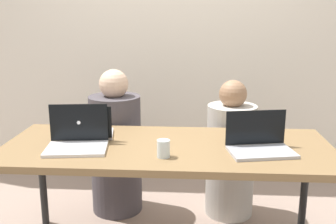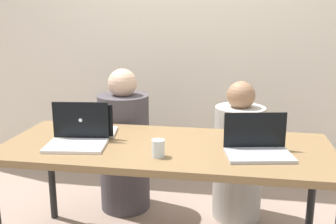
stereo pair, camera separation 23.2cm
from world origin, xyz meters
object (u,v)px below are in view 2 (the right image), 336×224
(person_on_right, at_px, (238,158))
(water_glass_center, at_px, (158,149))
(laptop_front_left, at_px, (78,136))
(person_on_left, at_px, (124,148))
(laptop_back_left, at_px, (91,128))
(laptop_front_right, at_px, (258,146))

(person_on_right, relative_size, water_glass_center, 10.84)
(person_on_right, distance_m, laptop_front_left, 1.21)
(person_on_left, xyz_separation_m, laptop_back_left, (-0.07, -0.49, 0.30))
(laptop_front_left, relative_size, laptop_back_left, 1.09)
(person_on_right, xyz_separation_m, laptop_front_right, (0.09, -0.67, 0.33))
(laptop_front_right, bearing_deg, water_glass_center, -177.66)
(laptop_front_right, bearing_deg, person_on_left, 133.44)
(person_on_left, relative_size, water_glass_center, 11.57)
(person_on_right, relative_size, laptop_back_left, 3.08)
(laptop_back_left, bearing_deg, person_on_right, -161.77)
(person_on_left, distance_m, laptop_back_left, 0.58)
(laptop_front_right, xyz_separation_m, laptop_back_left, (-1.02, 0.18, -0.00))
(water_glass_center, bearing_deg, person_on_right, 61.45)
(person_on_left, height_order, laptop_front_left, person_on_left)
(person_on_left, relative_size, person_on_right, 1.07)
(person_on_left, bearing_deg, laptop_front_right, 151.79)
(person_on_right, height_order, laptop_front_right, person_on_right)
(person_on_right, distance_m, laptop_front_right, 0.76)
(laptop_back_left, height_order, water_glass_center, laptop_back_left)
(person_on_left, xyz_separation_m, person_on_right, (0.86, -0.00, -0.03))
(laptop_front_right, bearing_deg, person_on_right, 86.37)
(water_glass_center, bearing_deg, laptop_back_left, 147.94)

